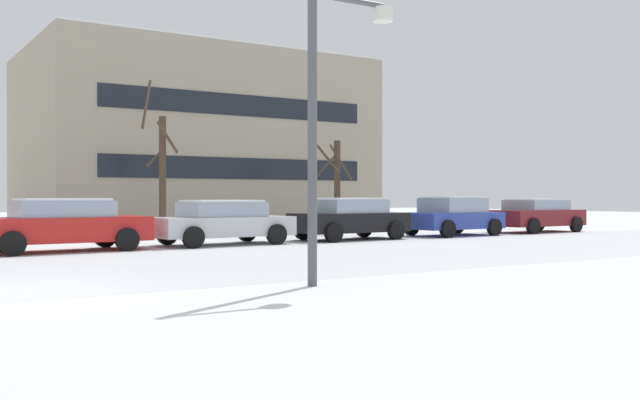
# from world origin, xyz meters

# --- Properties ---
(ground_plane) EXTENTS (120.00, 120.00, 0.00)m
(ground_plane) POSITION_xyz_m (0.00, 0.00, 0.00)
(ground_plane) COLOR white
(street_lamp) EXTENTS (1.74, 0.36, 5.05)m
(street_lamp) POSITION_xyz_m (4.90, -1.70, 3.13)
(street_lamp) COLOR #4C4F54
(street_lamp) RESTS_ON ground
(parked_car_red) EXTENTS (4.61, 2.19, 1.45)m
(parked_car_red) POSITION_xyz_m (2.83, 8.33, 0.74)
(parked_car_red) COLOR red
(parked_car_red) RESTS_ON ground
(parked_car_silver) EXTENTS (4.41, 2.25, 1.39)m
(parked_car_silver) POSITION_xyz_m (7.64, 8.50, 0.71)
(parked_car_silver) COLOR silver
(parked_car_silver) RESTS_ON ground
(parked_car_black) EXTENTS (4.20, 2.15, 1.45)m
(parked_car_black) POSITION_xyz_m (12.45, 8.47, 0.74)
(parked_car_black) COLOR black
(parked_car_black) RESTS_ON ground
(parked_car_blue) EXTENTS (3.90, 2.30, 1.50)m
(parked_car_blue) POSITION_xyz_m (17.26, 8.49, 0.76)
(parked_car_blue) COLOR #283D93
(parked_car_blue) RESTS_ON ground
(parked_car_maroon) EXTENTS (4.38, 2.27, 1.40)m
(parked_car_maroon) POSITION_xyz_m (22.07, 8.59, 0.73)
(parked_car_maroon) COLOR maroon
(parked_car_maroon) RESTS_ON ground
(tree_far_mid) EXTENTS (1.27, 1.58, 3.72)m
(tree_far_mid) POSITION_xyz_m (14.21, 11.93, 2.02)
(tree_far_mid) COLOR #423326
(tree_far_mid) RESTS_ON ground
(tree_far_left) EXTENTS (1.34, 1.35, 5.79)m
(tree_far_left) POSITION_xyz_m (7.36, 13.03, 2.46)
(tree_far_left) COLOR #423326
(tree_far_left) RESTS_ON ground
(building_far_right) EXTENTS (15.02, 10.48, 8.11)m
(building_far_right) POSITION_xyz_m (11.75, 20.71, 4.06)
(building_far_right) COLOR #9E937F
(building_far_right) RESTS_ON ground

